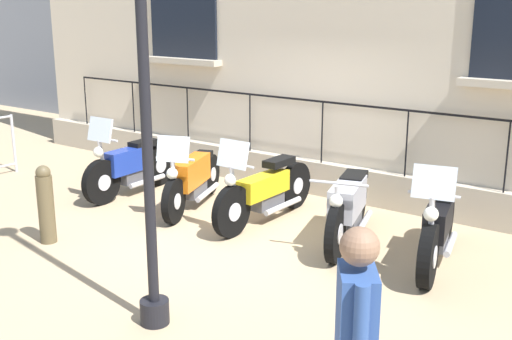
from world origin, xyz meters
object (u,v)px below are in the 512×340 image
at_px(motorcycle_blue, 130,167).
at_px(bollard, 46,204).
at_px(motorcycle_orange, 192,179).
at_px(motorcycle_silver, 348,207).
at_px(lamppost, 142,38).
at_px(motorcycle_black, 438,229).
at_px(motorcycle_yellow, 265,191).

distance_m(motorcycle_blue, bollard, 2.18).
relative_size(motorcycle_orange, bollard, 2.00).
distance_m(motorcycle_silver, lamppost, 3.77).
height_order(motorcycle_silver, motorcycle_black, motorcycle_black).
bearing_deg(bollard, motorcycle_blue, -162.18).
xyz_separation_m(motorcycle_silver, motorcycle_black, (0.06, 1.20, -0.03)).
xyz_separation_m(motorcycle_black, lamppost, (2.94, -1.68, 2.25)).
distance_m(motorcycle_orange, bollard, 2.23).
xyz_separation_m(motorcycle_blue, motorcycle_orange, (-0.07, 1.24, -0.01)).
xyz_separation_m(motorcycle_yellow, motorcycle_silver, (0.00, 1.29, 0.02)).
xyz_separation_m(motorcycle_silver, bollard, (2.26, -3.10, 0.04)).
distance_m(motorcycle_yellow, motorcycle_silver, 1.29).
bearing_deg(motorcycle_orange, lamppost, 35.15).
xyz_separation_m(motorcycle_orange, motorcycle_yellow, (-0.10, 1.24, -0.00)).
bearing_deg(motorcycle_blue, bollard, 17.82).
bearing_deg(motorcycle_black, motorcycle_blue, -88.64).
bearing_deg(motorcycle_black, motorcycle_silver, -92.78).
relative_size(motorcycle_orange, motorcycle_silver, 0.98).
distance_m(motorcycle_yellow, motorcycle_black, 2.49).
relative_size(motorcycle_silver, motorcycle_black, 1.01).
bearing_deg(motorcycle_black, motorcycle_orange, -89.33).
distance_m(motorcycle_yellow, lamppost, 3.83).
bearing_deg(bollard, motorcycle_black, 117.07).
xyz_separation_m(motorcycle_blue, motorcycle_black, (-0.12, 4.97, -0.01)).
relative_size(motorcycle_silver, bollard, 2.04).
bearing_deg(motorcycle_orange, bollard, -14.93).
distance_m(motorcycle_blue, motorcycle_silver, 3.78).
relative_size(motorcycle_blue, motorcycle_yellow, 0.88).
height_order(motorcycle_black, lamppost, lamppost).
bearing_deg(lamppost, motorcycle_orange, -144.85).
xyz_separation_m(motorcycle_orange, motorcycle_black, (-0.04, 3.73, -0.01)).
distance_m(motorcycle_blue, motorcycle_black, 4.97).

